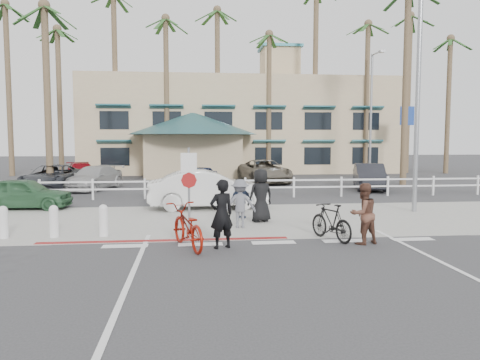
{
  "coord_description": "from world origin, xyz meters",
  "views": [
    {
      "loc": [
        -2.27,
        -11.88,
        2.85
      ],
      "look_at": [
        -0.62,
        3.46,
        1.5
      ],
      "focal_mm": 35.0,
      "sensor_mm": 36.0,
      "label": 1
    }
  ],
  "objects": [
    {
      "name": "cross_street",
      "position": [
        0.0,
        8.5,
        0.0
      ],
      "size": [
        40.0,
        5.0,
        0.01
      ],
      "primitive_type": "cube",
      "color": "#333335",
      "rests_on": "ground"
    },
    {
      "name": "bike_black",
      "position": [
        1.67,
        0.77,
        0.53
      ],
      "size": [
        1.1,
        1.82,
        1.06
      ],
      "primitive_type": "imported",
      "rotation": [
        0.0,
        0.0,
        3.52
      ],
      "color": "black",
      "rests_on": "ground"
    },
    {
      "name": "lot_car_0",
      "position": [
        -9.9,
        14.98,
        0.72
      ],
      "size": [
        2.72,
        5.3,
        1.43
      ],
      "primitive_type": "imported",
      "rotation": [
        0.0,
        0.0,
        -0.07
      ],
      "color": "#292C32",
      "rests_on": "ground"
    },
    {
      "name": "streetlight_0",
      "position": [
        6.5,
        5.5,
        4.5
      ],
      "size": [
        0.6,
        2.0,
        9.0
      ],
      "primitive_type": null,
      "color": "gray",
      "rests_on": "ground"
    },
    {
      "name": "palm_7",
      "position": [
        12.0,
        25.0,
        7.0
      ],
      "size": [
        4.0,
        4.0,
        14.0
      ],
      "primitive_type": null,
      "color": "#224F1E",
      "rests_on": "ground"
    },
    {
      "name": "lot_car_5",
      "position": [
        2.58,
        18.28,
        0.75
      ],
      "size": [
        3.24,
        5.72,
        1.51
      ],
      "primitive_type": "imported",
      "rotation": [
        0.0,
        0.0,
        0.14
      ],
      "color": "#645C4E",
      "rests_on": "ground"
    },
    {
      "name": "bollard_2",
      "position": [
        -7.6,
        2.0,
        0.47
      ],
      "size": [
        0.26,
        0.26,
        0.95
      ],
      "primitive_type": null,
      "color": "silver",
      "rests_on": "ground"
    },
    {
      "name": "pedestrian_child",
      "position": [
        -0.44,
        4.65,
        0.68
      ],
      "size": [
        0.86,
        0.65,
        1.35
      ],
      "primitive_type": "imported",
      "rotation": [
        0.0,
        0.0,
        2.67
      ],
      "color": "#23304B",
      "rests_on": "ground"
    },
    {
      "name": "car_red_compact",
      "position": [
        -9.03,
        7.92,
        0.65
      ],
      "size": [
        3.89,
        1.79,
        1.29
      ],
      "primitive_type": "imported",
      "rotation": [
        0.0,
        0.0,
        1.5
      ],
      "color": "#305F3A",
      "rests_on": "ground"
    },
    {
      "name": "bike_red",
      "position": [
        -2.35,
        0.23,
        0.58
      ],
      "size": [
        1.43,
        2.32,
        1.15
      ],
      "primitive_type": "imported",
      "rotation": [
        0.0,
        0.0,
        3.47
      ],
      "color": "maroon",
      "rests_on": "ground"
    },
    {
      "name": "palm_10",
      "position": [
        -10.0,
        15.0,
        6.0
      ],
      "size": [
        4.0,
        4.0,
        12.0
      ],
      "primitive_type": null,
      "color": "#224F1E",
      "rests_on": "ground"
    },
    {
      "name": "sign_post",
      "position": [
        -2.3,
        2.2,
        1.45
      ],
      "size": [
        0.5,
        0.1,
        2.9
      ],
      "primitive_type": null,
      "color": "gray",
      "rests_on": "ground"
    },
    {
      "name": "pedestrian_a",
      "position": [
        -0.67,
        2.93,
        0.78
      ],
      "size": [
        1.03,
        0.62,
        1.57
      ],
      "primitive_type": "imported",
      "rotation": [
        0.0,
        0.0,
        3.1
      ],
      "color": "slate",
      "rests_on": "ground"
    },
    {
      "name": "bollard_0",
      "position": [
        -4.8,
        2.0,
        0.47
      ],
      "size": [
        0.26,
        0.26,
        0.95
      ],
      "primitive_type": null,
      "color": "silver",
      "rests_on": "ground"
    },
    {
      "name": "palm_3",
      "position": [
        -4.0,
        25.0,
        7.0
      ],
      "size": [
        4.0,
        4.0,
        14.0
      ],
      "primitive_type": null,
      "color": "#224F1E",
      "rests_on": "ground"
    },
    {
      "name": "bollard_1",
      "position": [
        -6.2,
        2.0,
        0.47
      ],
      "size": [
        0.26,
        0.26,
        0.95
      ],
      "primitive_type": null,
      "color": "silver",
      "rests_on": "ground"
    },
    {
      "name": "sidewalk_plaza",
      "position": [
        0.0,
        4.5,
        0.01
      ],
      "size": [
        22.0,
        7.0,
        0.01
      ],
      "primitive_type": "cube",
      "color": "gray",
      "rests_on": "ground"
    },
    {
      "name": "palm_4",
      "position": [
        0.0,
        26.0,
        7.5
      ],
      "size": [
        4.0,
        4.0,
        15.0
      ],
      "primitive_type": null,
      "color": "#224F1E",
      "rests_on": "ground"
    },
    {
      "name": "info_sign",
      "position": [
        14.0,
        22.0,
        2.8
      ],
      "size": [
        1.2,
        0.16,
        5.6
      ],
      "primitive_type": null,
      "color": "navy",
      "rests_on": "ground"
    },
    {
      "name": "rider_black",
      "position": [
        2.4,
        0.23,
        0.83
      ],
      "size": [
        0.96,
        0.85,
        1.67
      ],
      "primitive_type": "imported",
      "rotation": [
        0.0,
        0.0,
        3.45
      ],
      "color": "brown",
      "rests_on": "ground"
    },
    {
      "name": "parking_lot",
      "position": [
        0.0,
        18.0,
        0.0
      ],
      "size": [
        50.0,
        16.0,
        0.01
      ],
      "primitive_type": "cube",
      "color": "#333335",
      "rests_on": "ground"
    },
    {
      "name": "ground",
      "position": [
        0.0,
        0.0,
        0.0
      ],
      "size": [
        140.0,
        140.0,
        0.0
      ],
      "primitive_type": "plane",
      "color": "#333335"
    },
    {
      "name": "lot_car_4",
      "position": [
        -9.54,
        20.43,
        0.64
      ],
      "size": [
        3.15,
        4.73,
        1.27
      ],
      "primitive_type": "imported",
      "rotation": [
        0.0,
        0.0,
        0.34
      ],
      "color": "maroon",
      "rests_on": "ground"
    },
    {
      "name": "palm_6",
      "position": [
        8.0,
        26.0,
        8.5
      ],
      "size": [
        4.0,
        4.0,
        17.0
      ],
      "primitive_type": null,
      "color": "#224F1E",
      "rests_on": "ground"
    },
    {
      "name": "building",
      "position": [
        2.0,
        31.0,
        5.65
      ],
      "size": [
        28.0,
        16.0,
        11.3
      ],
      "primitive_type": null,
      "color": "#C7B088",
      "rests_on": "ground"
    },
    {
      "name": "palm_1",
      "position": [
        -12.0,
        25.0,
        6.5
      ],
      "size": [
        4.0,
        4.0,
        13.0
      ],
      "primitive_type": null,
      "color": "#224F1E",
      "rests_on": "ground"
    },
    {
      "name": "palm_11",
      "position": [
        11.0,
        16.0,
        7.0
      ],
      "size": [
        4.0,
        4.0,
        14.0
      ],
      "primitive_type": null,
      "color": "#224F1E",
      "rests_on": "ground"
    },
    {
      "name": "palm_9",
      "position": [
        19.0,
        25.0,
        6.5
      ],
      "size": [
        4.0,
        4.0,
        13.0
      ],
      "primitive_type": null,
      "color": "#224F1E",
      "rests_on": "ground"
    },
    {
      "name": "lot_car_2",
      "position": [
        -1.8,
        15.1,
        0.65
      ],
      "size": [
        2.88,
        4.1,
        1.3
      ],
      "primitive_type": "imported",
      "rotation": [
        0.0,
        0.0,
        -0.4
      ],
      "color": "#1B264A",
      "rests_on": "ground"
    },
    {
      "name": "palm_0",
      "position": [
        -16.0,
        26.0,
        7.5
      ],
      "size": [
        4.0,
        4.0,
        15.0
      ],
      "primitive_type": null,
      "color": "#224F1E",
      "rests_on": "ground"
    },
    {
      "name": "car_white_sedan",
      "position": [
        -1.56,
        7.23,
        0.8
      ],
      "size": [
        4.92,
        1.92,
        1.6
      ],
      "primitive_type": "imported",
      "rotation": [
        0.0,
        0.0,
        1.62
      ],
      "color": "silver",
      "rests_on": "ground"
    },
    {
      "name": "lot_car_3",
      "position": [
        7.88,
        13.6,
        0.73
      ],
      "size": [
        2.66,
        4.68,
        1.46
      ],
      "primitive_type": "imported",
      "rotation": [
        0.0,
        0.0,
        -0.27
      ],
      "color": "#212329",
      "rests_on": "ground"
    },
    {
      "name": "pedestrian_b",
      "position": [
        0.14,
        3.89,
        0.92
      ],
      "size": [
        1.04,
        0.85,
        1.85
      ],
      "primitive_type": "imported",
      "rotation": [
        0.0,
        0.0,
        3.47
      ],
      "color": "black",
      "rests_on": "ground"
    },
    {
      "name": "palm_8",
      "position": [
        16.0,
        26.0,
        7.5
      ],
      "size": [
        4.0,
        4.0,
        15.0
      ],
      "primitive_type": null,
      "color": "#224F1E",
      "rests_on": "ground"
    },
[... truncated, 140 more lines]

